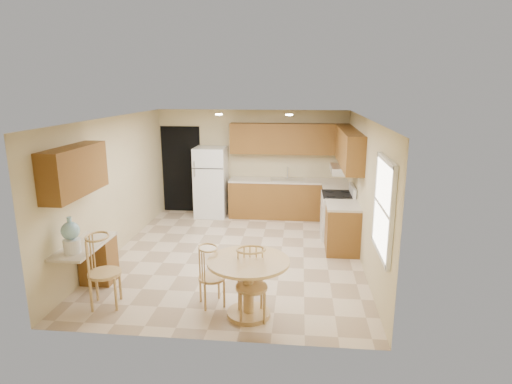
# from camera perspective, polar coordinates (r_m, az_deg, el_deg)

# --- Properties ---
(floor) EXTENTS (5.50, 5.50, 0.00)m
(floor) POSITION_cam_1_polar(r_m,az_deg,el_deg) (8.00, -2.65, -8.34)
(floor) COLOR beige
(floor) RESTS_ON ground
(ceiling) EXTENTS (4.50, 5.50, 0.02)m
(ceiling) POSITION_cam_1_polar(r_m,az_deg,el_deg) (7.42, -2.87, 9.82)
(ceiling) COLOR white
(ceiling) RESTS_ON wall_back
(wall_back) EXTENTS (4.50, 0.02, 2.50)m
(wall_back) POSITION_cam_1_polar(r_m,az_deg,el_deg) (10.29, -0.47, 3.95)
(wall_back) COLOR beige
(wall_back) RESTS_ON floor
(wall_front) EXTENTS (4.50, 0.02, 2.50)m
(wall_front) POSITION_cam_1_polar(r_m,az_deg,el_deg) (5.03, -7.44, -6.90)
(wall_front) COLOR beige
(wall_front) RESTS_ON floor
(wall_left) EXTENTS (0.02, 5.50, 2.50)m
(wall_left) POSITION_cam_1_polar(r_m,az_deg,el_deg) (8.25, -18.40, 0.75)
(wall_left) COLOR beige
(wall_left) RESTS_ON floor
(wall_right) EXTENTS (0.02, 5.50, 2.50)m
(wall_right) POSITION_cam_1_polar(r_m,az_deg,el_deg) (7.62, 14.23, -0.02)
(wall_right) COLOR beige
(wall_right) RESTS_ON floor
(doorway) EXTENTS (0.90, 0.02, 2.10)m
(doorway) POSITION_cam_1_polar(r_m,az_deg,el_deg) (10.64, -9.90, 2.99)
(doorway) COLOR black
(doorway) RESTS_ON floor
(base_cab_back) EXTENTS (2.75, 0.60, 0.87)m
(base_cab_back) POSITION_cam_1_polar(r_m,az_deg,el_deg) (10.11, 4.28, -0.99)
(base_cab_back) COLOR brown
(base_cab_back) RESTS_ON floor
(counter_back) EXTENTS (2.75, 0.63, 0.04)m
(counter_back) POSITION_cam_1_polar(r_m,az_deg,el_deg) (10.00, 4.33, 1.53)
(counter_back) COLOR beige
(counter_back) RESTS_ON base_cab_back
(base_cab_right_a) EXTENTS (0.60, 0.59, 0.87)m
(base_cab_right_a) POSITION_cam_1_polar(r_m,az_deg,el_deg) (9.57, 10.63, -2.06)
(base_cab_right_a) COLOR brown
(base_cab_right_a) RESTS_ON floor
(counter_right_a) EXTENTS (0.63, 0.59, 0.04)m
(counter_right_a) POSITION_cam_1_polar(r_m,az_deg,el_deg) (9.46, 10.75, 0.60)
(counter_right_a) COLOR beige
(counter_right_a) RESTS_ON base_cab_right_a
(base_cab_right_b) EXTENTS (0.60, 0.80, 0.87)m
(base_cab_right_b) POSITION_cam_1_polar(r_m,az_deg,el_deg) (8.19, 11.42, -4.84)
(base_cab_right_b) COLOR brown
(base_cab_right_b) RESTS_ON floor
(counter_right_b) EXTENTS (0.63, 0.80, 0.04)m
(counter_right_b) POSITION_cam_1_polar(r_m,az_deg,el_deg) (8.05, 11.57, -1.77)
(counter_right_b) COLOR beige
(counter_right_b) RESTS_ON base_cab_right_b
(upper_cab_back) EXTENTS (2.75, 0.33, 0.70)m
(upper_cab_back) POSITION_cam_1_polar(r_m,az_deg,el_deg) (9.98, 4.45, 7.09)
(upper_cab_back) COLOR brown
(upper_cab_back) RESTS_ON wall_back
(upper_cab_right) EXTENTS (0.33, 2.42, 0.70)m
(upper_cab_right) POSITION_cam_1_polar(r_m,az_deg,el_deg) (8.66, 12.27, 5.78)
(upper_cab_right) COLOR brown
(upper_cab_right) RESTS_ON wall_right
(upper_cab_left) EXTENTS (0.33, 1.40, 0.70)m
(upper_cab_left) POSITION_cam_1_polar(r_m,az_deg,el_deg) (6.66, -23.03, 2.62)
(upper_cab_left) COLOR brown
(upper_cab_left) RESTS_ON wall_left
(sink) EXTENTS (0.78, 0.44, 0.01)m
(sink) POSITION_cam_1_polar(r_m,az_deg,el_deg) (10.00, 4.19, 1.66)
(sink) COLOR silver
(sink) RESTS_ON counter_back
(range_hood) EXTENTS (0.50, 0.76, 0.14)m
(range_hood) POSITION_cam_1_polar(r_m,az_deg,el_deg) (8.70, 11.59, 2.97)
(range_hood) COLOR silver
(range_hood) RESTS_ON upper_cab_right
(desk_pedestal) EXTENTS (0.48, 0.42, 0.72)m
(desk_pedestal) POSITION_cam_1_polar(r_m,az_deg,el_deg) (7.27, -20.27, -8.53)
(desk_pedestal) COLOR brown
(desk_pedestal) RESTS_ON floor
(desk_top) EXTENTS (0.50, 1.20, 0.04)m
(desk_top) POSITION_cam_1_polar(r_m,az_deg,el_deg) (6.82, -21.93, -6.65)
(desk_top) COLOR beige
(desk_top) RESTS_ON desk_pedestal
(window) EXTENTS (0.06, 1.12, 1.30)m
(window) POSITION_cam_1_polar(r_m,az_deg,el_deg) (5.79, 16.70, -1.99)
(window) COLOR white
(window) RESTS_ON wall_right
(can_light_a) EXTENTS (0.14, 0.14, 0.02)m
(can_light_a) POSITION_cam_1_polar(r_m,az_deg,el_deg) (8.69, -4.97, 10.28)
(can_light_a) COLOR white
(can_light_a) RESTS_ON ceiling
(can_light_b) EXTENTS (0.14, 0.14, 0.02)m
(can_light_b) POSITION_cam_1_polar(r_m,az_deg,el_deg) (8.54, 4.45, 10.23)
(can_light_b) COLOR white
(can_light_b) RESTS_ON ceiling
(refrigerator) EXTENTS (0.73, 0.71, 1.65)m
(refrigerator) POSITION_cam_1_polar(r_m,az_deg,el_deg) (10.18, -6.01, 1.33)
(refrigerator) COLOR white
(refrigerator) RESTS_ON floor
(stove) EXTENTS (0.65, 0.76, 1.09)m
(stove) POSITION_cam_1_polar(r_m,az_deg,el_deg) (8.91, 10.81, -3.03)
(stove) COLOR white
(stove) RESTS_ON floor
(dining_table) EXTENTS (1.09, 1.09, 0.81)m
(dining_table) POSITION_cam_1_polar(r_m,az_deg,el_deg) (5.80, -1.01, -11.59)
(dining_table) COLOR tan
(dining_table) RESTS_ON floor
(chair_table_a) EXTENTS (0.38, 0.49, 0.87)m
(chair_table_a) POSITION_cam_1_polar(r_m,az_deg,el_deg) (6.04, -6.10, -10.63)
(chair_table_a) COLOR tan
(chair_table_a) RESTS_ON floor
(chair_table_b) EXTENTS (0.43, 0.44, 0.97)m
(chair_table_b) POSITION_cam_1_polar(r_m,az_deg,el_deg) (5.62, -0.71, -11.81)
(chair_table_b) COLOR tan
(chair_table_b) RESTS_ON floor
(chair_desk) EXTENTS (0.46, 0.59, 1.03)m
(chair_desk) POSITION_cam_1_polar(r_m,az_deg,el_deg) (6.29, -20.03, -9.36)
(chair_desk) COLOR tan
(chair_desk) RESTS_ON floor
(water_crock) EXTENTS (0.25, 0.25, 0.52)m
(water_crock) POSITION_cam_1_polar(r_m,az_deg,el_deg) (6.47, -23.44, -5.49)
(water_crock) COLOR white
(water_crock) RESTS_ON desk_top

